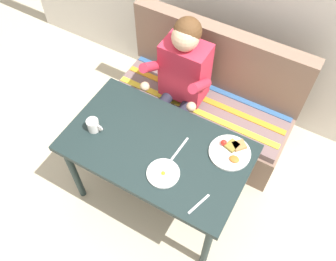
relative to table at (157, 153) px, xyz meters
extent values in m
plane|color=beige|center=(0.00, 0.00, -0.65)|extent=(8.00, 8.00, 0.00)
cube|color=#1C2A2A|center=(0.00, 0.00, 0.06)|extent=(1.20, 0.70, 0.04)
cylinder|color=#1C2A2A|center=(-0.54, -0.29, -0.30)|extent=(0.05, 0.05, 0.69)
cylinder|color=#1C2A2A|center=(0.54, -0.29, -0.30)|extent=(0.05, 0.05, 0.69)
cylinder|color=#1C2A2A|center=(-0.54, 0.29, -0.30)|extent=(0.05, 0.05, 0.69)
cylinder|color=#1C2A2A|center=(0.54, 0.29, -0.30)|extent=(0.05, 0.05, 0.69)
cube|color=#836756|center=(0.00, 0.72, -0.45)|extent=(1.44, 0.56, 0.40)
cube|color=#765D5E|center=(0.00, 0.72, -0.22)|extent=(1.40, 0.52, 0.06)
cube|color=#836756|center=(0.00, 0.94, 0.08)|extent=(1.44, 0.12, 0.54)
cube|color=yellow|center=(0.00, 0.58, -0.18)|extent=(1.38, 0.05, 0.01)
cube|color=orange|center=(0.00, 0.72, -0.18)|extent=(1.38, 0.05, 0.01)
cube|color=#336099|center=(0.00, 0.86, -0.18)|extent=(1.38, 0.05, 0.01)
cube|color=#C72B42|center=(-0.15, 0.66, 0.11)|extent=(0.34, 0.22, 0.48)
sphere|color=#DBAD89|center=(-0.15, 0.64, 0.44)|extent=(0.19, 0.19, 0.19)
sphere|color=brown|center=(-0.15, 0.67, 0.47)|extent=(0.19, 0.19, 0.19)
cylinder|color=#C72B42|center=(-0.34, 0.52, 0.18)|extent=(0.07, 0.29, 0.23)
cylinder|color=#C72B42|center=(0.04, 0.52, 0.18)|extent=(0.07, 0.29, 0.23)
sphere|color=#DBAD89|center=(-0.34, 0.40, 0.08)|extent=(0.07, 0.07, 0.07)
sphere|color=#DBAD89|center=(0.04, 0.40, 0.08)|extent=(0.07, 0.07, 0.07)
cylinder|color=#232333|center=(-0.23, 0.49, -0.13)|extent=(0.09, 0.34, 0.09)
cylinder|color=#232333|center=(-0.23, 0.32, -0.39)|extent=(0.08, 0.08, 0.52)
cube|color=black|center=(-0.23, 0.26, -0.62)|extent=(0.09, 0.20, 0.05)
cylinder|color=#232333|center=(-0.06, 0.49, -0.13)|extent=(0.09, 0.34, 0.09)
cylinder|color=#232333|center=(-0.06, 0.32, -0.39)|extent=(0.08, 0.08, 0.52)
cube|color=black|center=(-0.06, 0.26, -0.62)|extent=(0.09, 0.20, 0.05)
cylinder|color=white|center=(0.43, 0.18, 0.09)|extent=(0.27, 0.27, 0.02)
cube|color=olive|center=(0.43, 0.23, 0.11)|extent=(0.09, 0.10, 0.02)
cube|color=#9F7240|center=(0.46, 0.25, 0.11)|extent=(0.10, 0.10, 0.02)
sphere|color=red|center=(0.37, 0.22, 0.12)|extent=(0.04, 0.04, 0.04)
ellipsoid|color=#CC6623|center=(0.48, 0.14, 0.11)|extent=(0.06, 0.05, 0.02)
cylinder|color=white|center=(0.14, -0.15, 0.09)|extent=(0.20, 0.20, 0.01)
ellipsoid|color=white|center=(0.14, -0.15, 0.10)|extent=(0.09, 0.08, 0.01)
sphere|color=yellow|center=(0.14, -0.16, 0.11)|extent=(0.03, 0.03, 0.03)
cylinder|color=white|center=(-0.43, -0.09, 0.13)|extent=(0.08, 0.08, 0.09)
cylinder|color=brown|center=(-0.43, -0.09, 0.17)|extent=(0.07, 0.07, 0.01)
torus|color=white|center=(-0.38, -0.09, 0.13)|extent=(0.05, 0.01, 0.05)
cube|color=silver|center=(0.42, -0.22, 0.08)|extent=(0.07, 0.17, 0.00)
cube|color=silver|center=(0.14, 0.05, 0.08)|extent=(0.03, 0.20, 0.00)
camera|label=1|loc=(0.69, -1.06, 2.04)|focal=38.75mm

